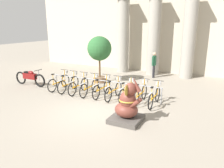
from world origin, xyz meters
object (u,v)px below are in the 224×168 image
(bicycle_0, at_px, (59,82))
(bicycle_3, at_px, (90,87))
(bicycle_6, at_px, (127,92))
(bicycle_8, at_px, (155,96))
(bicycle_7, at_px, (141,94))
(bicycle_4, at_px, (102,88))
(bicycle_2, at_px, (79,85))
(potted_tree, at_px, (99,51))
(motorcycle, at_px, (30,77))
(bicycle_1, at_px, (69,83))
(bicycle_5, at_px, (114,90))
(elephant_statue, at_px, (127,106))
(person_pedestrian, at_px, (154,63))

(bicycle_0, distance_m, bicycle_3, 1.94)
(bicycle_6, distance_m, bicycle_8, 1.29)
(bicycle_7, bearing_deg, bicycle_4, 179.89)
(bicycle_2, distance_m, potted_tree, 2.78)
(bicycle_2, distance_m, motorcycle, 3.25)
(bicycle_0, bearing_deg, bicycle_1, -3.28)
(bicycle_1, xyz_separation_m, bicycle_6, (3.23, 0.02, 0.00))
(bicycle_3, distance_m, bicycle_5, 1.29)
(bicycle_0, relative_size, bicycle_7, 1.00)
(bicycle_8, bearing_deg, bicycle_3, 179.72)
(bicycle_1, xyz_separation_m, elephant_statue, (4.11, -2.07, 0.16))
(bicycle_1, distance_m, person_pedestrian, 5.78)
(bicycle_1, xyz_separation_m, bicycle_5, (2.58, -0.01, 0.00))
(bicycle_0, relative_size, bicycle_8, 1.00)
(bicycle_2, relative_size, bicycle_7, 1.00)
(bicycle_6, bearing_deg, bicycle_1, -179.61)
(bicycle_2, bearing_deg, bicycle_5, 0.47)
(bicycle_8, xyz_separation_m, person_pedestrian, (-1.45, 4.90, 0.57))
(bicycle_1, xyz_separation_m, bicycle_4, (1.94, 0.03, 0.00))
(bicycle_2, bearing_deg, bicycle_8, -0.14)
(bicycle_3, bearing_deg, bicycle_5, 0.43)
(bicycle_0, relative_size, bicycle_3, 1.00)
(bicycle_0, xyz_separation_m, bicycle_8, (5.16, -0.07, 0.00))
(bicycle_3, distance_m, person_pedestrian, 5.23)
(bicycle_1, height_order, bicycle_6, same)
(motorcycle, distance_m, person_pedestrian, 7.56)
(bicycle_8, height_order, elephant_statue, elephant_statue)
(bicycle_4, distance_m, potted_tree, 3.07)
(motorcycle, bearing_deg, bicycle_8, 0.60)
(bicycle_0, distance_m, elephant_statue, 5.20)
(bicycle_4, relative_size, bicycle_6, 1.00)
(bicycle_0, height_order, bicycle_1, same)
(bicycle_3, height_order, bicycle_7, same)
(bicycle_7, bearing_deg, bicycle_6, -179.29)
(bicycle_0, height_order, bicycle_2, same)
(bicycle_1, height_order, person_pedestrian, person_pedestrian)
(person_pedestrian, bearing_deg, bicycle_3, -109.96)
(bicycle_0, bearing_deg, person_pedestrian, 52.46)
(bicycle_7, distance_m, person_pedestrian, 4.94)
(bicycle_5, bearing_deg, bicycle_2, -179.53)
(bicycle_4, xyz_separation_m, bicycle_8, (2.58, -0.07, 0.00))
(bicycle_8, relative_size, elephant_statue, 1.04)
(bicycle_5, xyz_separation_m, motorcycle, (-5.18, -0.10, 0.07))
(bicycle_4, relative_size, bicycle_5, 1.00)
(bicycle_4, xyz_separation_m, elephant_statue, (2.17, -2.10, 0.16))
(bicycle_0, height_order, bicycle_3, same)
(bicycle_8, bearing_deg, elephant_statue, -101.37)
(bicycle_8, relative_size, motorcycle, 0.80)
(bicycle_0, relative_size, bicycle_5, 1.00)
(bicycle_0, bearing_deg, bicycle_8, -0.81)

